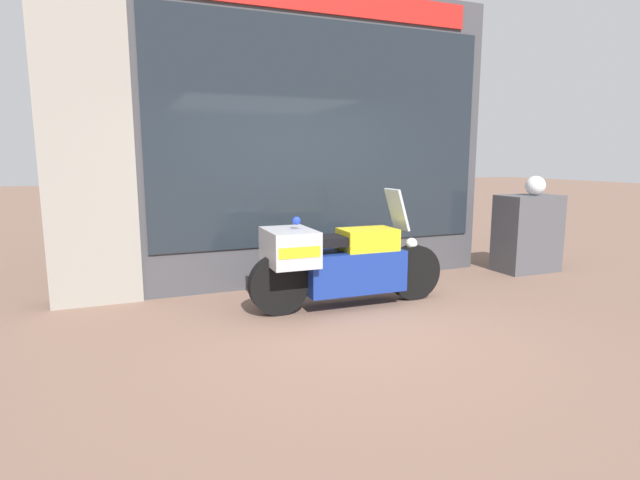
{
  "coord_description": "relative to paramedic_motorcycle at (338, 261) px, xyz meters",
  "views": [
    {
      "loc": [
        -2.15,
        -4.35,
        1.69
      ],
      "look_at": [
        0.1,
        1.15,
        0.71
      ],
      "focal_mm": 28.0,
      "sensor_mm": 36.0,
      "label": 1
    }
  ],
  "objects": [
    {
      "name": "ground_plane",
      "position": [
        -0.12,
        -0.66,
        -0.54
      ],
      "size": [
        60.0,
        60.0,
        0.0
      ],
      "primitive_type": "plane",
      "color": "#7A5B4C"
    },
    {
      "name": "shop_building",
      "position": [
        -0.55,
        1.34,
        1.4
      ],
      "size": [
        5.82,
        0.55,
        3.87
      ],
      "color": "#424247",
      "rests_on": "ground"
    },
    {
      "name": "window_display",
      "position": [
        0.3,
        1.37,
        -0.09
      ],
      "size": [
        4.38,
        0.3,
        1.86
      ],
      "color": "slate",
      "rests_on": "ground"
    },
    {
      "name": "paramedic_motorcycle",
      "position": [
        0.0,
        0.0,
        0.0
      ],
      "size": [
        2.35,
        0.72,
        1.34
      ],
      "rotation": [
        0.0,
        0.0,
        -0.02
      ],
      "color": "black",
      "rests_on": "ground"
    },
    {
      "name": "utility_cabinet",
      "position": [
        3.39,
        0.63,
        0.03
      ],
      "size": [
        0.9,
        0.55,
        1.14
      ],
      "primitive_type": "cube",
      "color": "#4C4C51",
      "rests_on": "ground"
    },
    {
      "name": "white_helmet",
      "position": [
        3.44,
        0.59,
        0.74
      ],
      "size": [
        0.29,
        0.29,
        0.29
      ],
      "primitive_type": "sphere",
      "color": "white",
      "rests_on": "utility_cabinet"
    }
  ]
}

